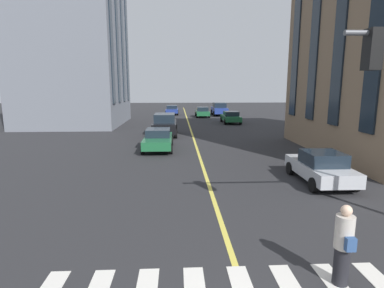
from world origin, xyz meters
TOP-DOWN VIEW (x-y plane):
  - lane_centre_line at (20.00, 0.00)m, footprint 80.00×0.16m
  - car_green_near at (17.55, 2.61)m, footprint 4.40×1.95m
  - car_green_oncoming at (32.58, -4.90)m, footprint 4.40×1.95m
  - car_silver_mid at (9.88, -4.90)m, footprint 3.90×1.89m
  - car_blue_trailing at (42.35, -4.90)m, footprint 4.70×2.14m
  - car_black_parked_a at (23.65, 2.40)m, footprint 4.70×2.14m
  - car_green_far at (40.04, -2.20)m, footprint 3.90×1.89m
  - car_blue_parked_b at (44.44, 2.09)m, footprint 4.40×1.95m
  - pedestrian_near at (2.91, -2.09)m, footprint 0.50×0.38m
  - building_left_near at (32.48, 12.42)m, footprint 12.29×9.97m

SIDE VIEW (x-z plane):
  - lane_centre_line at x=20.00m, z-range 0.00..0.01m
  - car_silver_mid at x=9.88m, z-range 0.00..1.40m
  - car_green_far at x=40.04m, z-range 0.00..1.40m
  - car_green_near at x=17.55m, z-range 0.02..1.39m
  - car_green_oncoming at x=32.58m, z-range 0.02..1.39m
  - car_blue_parked_b at x=44.44m, z-range 0.02..1.39m
  - pedestrian_near at x=2.91m, z-range 0.01..1.78m
  - car_blue_trailing at x=42.35m, z-range 0.03..1.91m
  - car_black_parked_a at x=23.65m, z-range 0.03..1.91m
  - building_left_near at x=32.48m, z-range 0.00..17.92m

